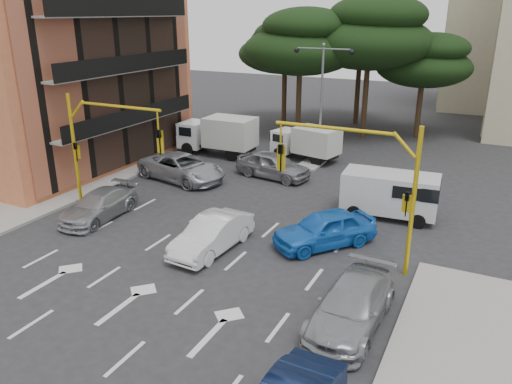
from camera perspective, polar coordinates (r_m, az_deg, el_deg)
ground at (r=22.10m, az=-6.93°, el=-6.73°), size 120.00×120.00×0.00m
median_strip at (r=35.60m, az=7.18°, el=3.84°), size 1.40×6.00×0.15m
apartment_orange at (r=38.01m, az=-24.31°, el=13.72°), size 15.19×16.15×13.70m
pine_left_near at (r=41.23m, az=5.14°, el=16.75°), size 9.15×9.15×10.23m
pine_center at (r=41.59m, az=12.97°, el=17.33°), size 9.98×9.98×11.16m
pine_left_far at (r=46.10m, az=3.40°, el=16.26°), size 8.32×8.32×9.30m
pine_right at (r=42.92m, az=18.75°, el=14.08°), size 7.49×7.49×8.37m
pine_back at (r=46.96m, az=11.98°, el=16.80°), size 9.15×9.15×10.23m
signal_mast_right at (r=19.79m, az=12.66°, el=1.85°), size 5.79×0.37×6.00m
signal_mast_left at (r=26.31m, az=-17.49°, el=5.89°), size 5.79×0.37×6.00m
street_lamp_center at (r=34.51m, az=7.57°, el=12.40°), size 4.16×0.36×7.77m
car_white_hatch at (r=21.81m, az=-5.03°, el=-4.83°), size 1.92×4.70×1.52m
car_blue_compact at (r=22.34m, az=7.86°, el=-4.18°), size 4.45×4.85×1.61m
car_silver_wagon at (r=26.28m, az=-17.50°, el=-1.46°), size 2.22×4.84×1.37m
car_silver_cross_a at (r=31.09m, az=-8.47°, el=2.80°), size 6.25×3.80×1.62m
car_silver_cross_b at (r=31.22m, az=1.96°, el=3.11°), size 5.05×2.66×1.64m
car_silver_parked at (r=17.16m, az=10.86°, el=-12.63°), size 2.21×5.11×1.47m
van_white at (r=26.00m, az=15.02°, el=-0.31°), size 4.80×2.45×2.33m
box_truck_a at (r=36.32m, az=-4.40°, el=6.44°), size 5.76×2.49×2.82m
box_truck_b at (r=35.12m, az=5.71°, el=5.57°), size 5.20×3.05×2.40m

